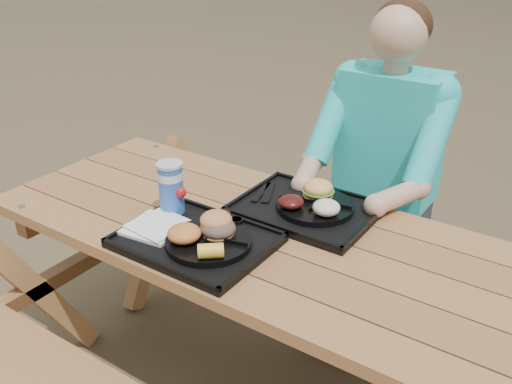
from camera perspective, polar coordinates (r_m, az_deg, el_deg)
The scene contains 17 objects.
picnic_table at distance 2.05m, azimuth -0.00°, elevation -12.73°, with size 1.80×1.49×0.75m, color #999999, non-canonical shape.
tray_near at distance 1.76m, azimuth -6.03°, elevation -4.93°, with size 0.45×0.35×0.02m, color black.
tray_far at distance 1.93m, azimuth 4.99°, elevation -1.82°, with size 0.45×0.35×0.02m, color black.
plate_near at distance 1.71m, azimuth -4.75°, elevation -4.99°, with size 0.26×0.26×0.02m, color black.
plate_far at distance 1.92m, azimuth 5.94°, elevation -1.41°, with size 0.26×0.26×0.02m, color black.
napkin_stack at distance 1.82m, azimuth -10.10°, elevation -3.39°, with size 0.17×0.17×0.02m, color white.
soda_cup at distance 1.88m, azimuth -8.48°, elevation 0.29°, with size 0.08×0.08×0.16m, color #1744B0.
condiment_bbq at distance 1.83m, azimuth -3.34°, elevation -2.50°, with size 0.05×0.05×0.03m, color black.
condiment_mustard at distance 1.80m, azimuth -2.02°, elevation -3.07°, with size 0.04×0.04×0.03m, color yellow.
sandwich at distance 1.70m, azimuth -3.87°, elevation -2.68°, with size 0.10×0.10×0.11m, color #CD8448, non-canonical shape.
mac_cheese at distance 1.69m, azimuth -7.20°, elevation -4.13°, with size 0.10×0.10×0.05m, color orange.
corn_cob at distance 1.61m, azimuth -4.56°, elevation -5.89°, with size 0.07×0.07×0.04m, color yellow, non-canonical shape.
cutlery_far at distance 2.01m, azimuth 1.21°, elevation -0.06°, with size 0.03×0.16×0.01m, color black.
burger at distance 1.94m, azimuth 6.27°, elevation 0.77°, with size 0.10×0.10×0.09m, color #F8B057, non-canonical shape.
baked_beans at distance 1.87m, azimuth 3.53°, elevation -0.99°, with size 0.09×0.09×0.04m, color #460F0E.
potato_salad at distance 1.84m, azimuth 7.05°, elevation -1.55°, with size 0.09×0.09×0.05m, color #EFE5CB.
diner at distance 2.38m, azimuth 12.50°, elevation 0.17°, with size 0.48×0.84×1.28m, color #1999B1, non-canonical shape.
Camera 1 is at (0.89, -1.31, 1.67)m, focal length 40.00 mm.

